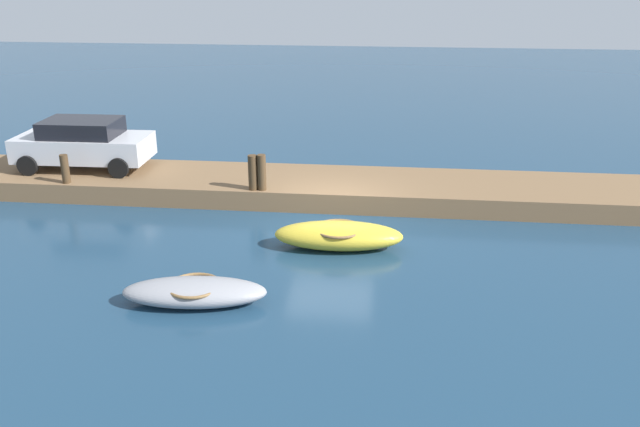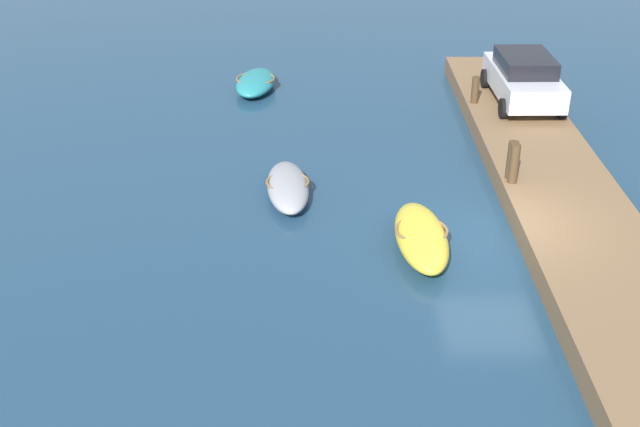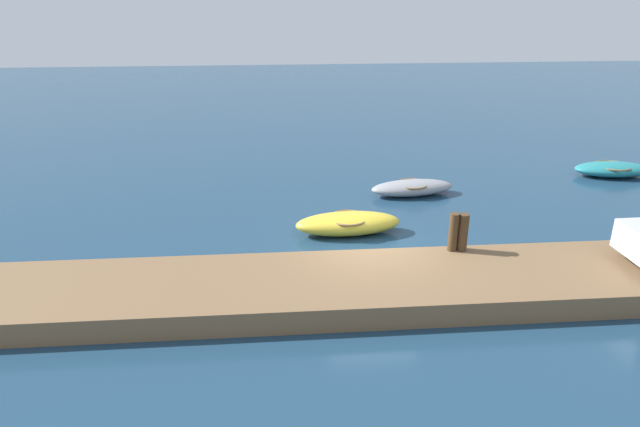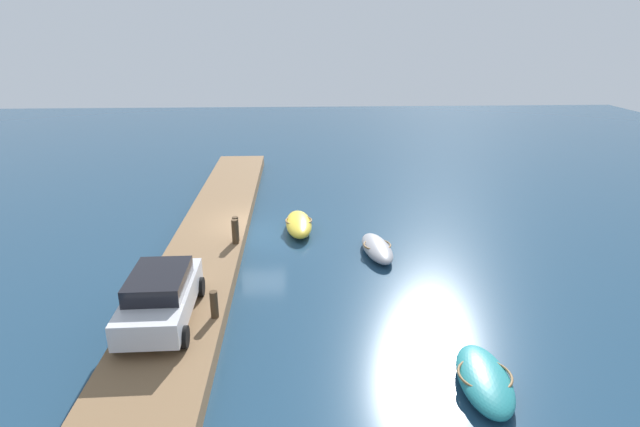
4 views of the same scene
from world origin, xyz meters
name	(u,v)px [view 2 (image 2 of 4)]	position (x,y,z in m)	size (l,w,h in m)	color
ground_plane	(498,242)	(0.00, 0.00, 0.00)	(84.00, 84.00, 0.00)	navy
dock_platform	(580,231)	(0.00, -1.97, 0.30)	(26.59, 3.03, 0.60)	brown
rowboat_yellow	(421,237)	(-0.37, 1.94, 0.36)	(3.36, 1.36, 0.70)	gold
rowboat_teal	(256,82)	(11.12, 6.78, 0.29)	(3.14, 1.63, 0.57)	teal
dinghy_grey	(288,187)	(2.45, 5.25, 0.29)	(3.21, 1.43, 0.57)	#939399
mooring_post_west	(514,164)	(2.12, -0.71, 1.14)	(0.25, 0.25, 1.07)	#47331E
mooring_post_mid_west	(512,160)	(2.38, -0.71, 1.13)	(0.27, 0.27, 1.04)	#47331E
mooring_post_mid_east	(475,90)	(8.18, -0.71, 1.04)	(0.24, 0.24, 0.88)	#47331E
parked_car	(524,77)	(8.27, -2.27, 1.44)	(4.26, 2.13, 1.60)	silver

